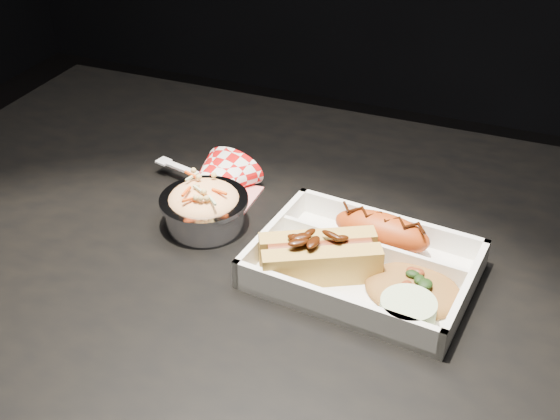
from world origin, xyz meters
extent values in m
cube|color=black|center=(0.00, 0.00, 0.73)|extent=(1.20, 0.80, 0.03)
cylinder|color=black|center=(-0.55, 0.35, 0.36)|extent=(0.05, 0.05, 0.72)
cube|color=white|center=(0.11, -0.02, 0.75)|extent=(0.27, 0.21, 0.01)
cube|color=white|center=(0.12, 0.06, 0.77)|extent=(0.25, 0.03, 0.04)
cube|color=white|center=(0.10, -0.11, 0.77)|extent=(0.25, 0.03, 0.04)
cube|color=white|center=(-0.01, -0.01, 0.77)|extent=(0.03, 0.18, 0.04)
cube|color=white|center=(0.23, -0.04, 0.77)|extent=(0.03, 0.18, 0.04)
cube|color=white|center=(0.11, 0.00, 0.77)|extent=(0.23, 0.03, 0.03)
ellipsoid|color=#B24111|center=(0.11, 0.03, 0.78)|extent=(0.13, 0.06, 0.04)
cube|color=gold|center=(0.07, -0.06, 0.78)|extent=(0.13, 0.09, 0.04)
cube|color=gold|center=(0.05, -0.03, 0.78)|extent=(0.13, 0.09, 0.04)
cylinder|color=brown|center=(0.06, -0.05, 0.79)|extent=(0.12, 0.08, 0.03)
ellipsoid|color=#9E652E|center=(0.17, -0.04, 0.77)|extent=(0.12, 0.10, 0.03)
cylinder|color=#B9CE9B|center=(0.18, -0.09, 0.77)|extent=(0.06, 0.06, 0.03)
cylinder|color=silver|center=(-0.11, 0.00, 0.77)|extent=(0.10, 0.10, 0.04)
cylinder|color=silver|center=(-0.11, 0.00, 0.79)|extent=(0.11, 0.11, 0.01)
ellipsoid|color=beige|center=(-0.11, 0.00, 0.79)|extent=(0.09, 0.09, 0.04)
cube|color=red|center=(-0.13, 0.07, 0.75)|extent=(0.11, 0.09, 0.00)
cone|color=red|center=(-0.14, 0.08, 0.77)|extent=(0.12, 0.13, 0.10)
cube|color=white|center=(-0.19, 0.09, 0.77)|extent=(0.06, 0.02, 0.00)
cube|color=white|center=(-0.23, 0.10, 0.77)|extent=(0.02, 0.02, 0.00)
camera|label=1|loc=(0.26, -0.66, 1.28)|focal=45.00mm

